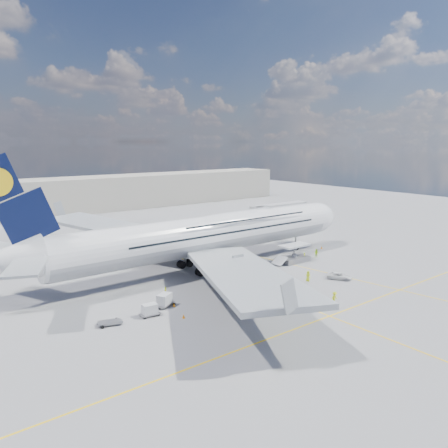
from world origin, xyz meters
TOP-DOWN VIEW (x-y plane):
  - ground at (0.00, 0.00)m, footprint 300.00×300.00m
  - taxi_line_main at (0.00, 0.00)m, footprint 0.25×220.00m
  - taxi_line_cross at (0.00, -20.00)m, footprint 120.00×0.25m
  - taxi_line_diag at (14.00, 10.00)m, footprint 14.16×99.06m
  - airliner at (0.26, 10.00)m, footprint 77.26×79.15m
  - jet_bridge at (29.81, 20.94)m, footprint 18.80×12.10m
  - cargo_loader at (16.82, 2.89)m, footprint 8.53×3.20m
  - terminal at (0.00, 95.00)m, footprint 180.00×16.00m
  - tree_line at (40.00, 140.00)m, footprint 160.00×6.00m
  - dolly_row_a at (-25.99, -3.74)m, footprint 3.54×2.64m
  - dolly_row_b at (-20.20, -4.35)m, footprint 2.91×1.72m
  - dolly_row_c at (-3.28, -2.89)m, footprint 3.19×2.14m
  - dolly_back at (-16.66, -2.41)m, footprint 3.50×2.95m
  - dolly_nose_far at (2.96, -15.04)m, footprint 3.08×2.27m
  - dolly_nose_near at (3.69, -6.40)m, footprint 2.82×1.86m
  - baggage_tug at (-3.43, -8.15)m, footprint 3.32×2.45m
  - catering_truck_inner at (-2.12, 27.75)m, footprint 6.51×4.35m
  - catering_truck_outer at (-23.01, 39.53)m, footprint 7.81×3.61m
  - service_van at (14.96, -10.13)m, footprint 4.03×4.83m
  - crew_nose at (19.40, 2.22)m, footprint 0.73×0.61m
  - crew_loader at (23.24, 2.28)m, footprint 1.09×1.16m
  - crew_wing at (-14.42, 1.20)m, footprint 0.70×1.01m
  - crew_van at (9.55, -7.50)m, footprint 0.77×1.04m
  - crew_tug at (4.30, -17.44)m, footprint 1.31×0.79m
  - cone_nose at (30.33, 6.80)m, footprint 0.48×0.48m
  - cone_wing_left_inner at (-7.31, 30.93)m, footprint 0.38×0.38m
  - cone_wing_left_outer at (-18.40, 27.77)m, footprint 0.43×0.43m
  - cone_wing_right_inner at (-15.61, -3.37)m, footprint 0.41×0.41m
  - cone_wing_right_outer at (-16.82, -7.92)m, footprint 0.44×0.44m

SIDE VIEW (x-z plane):
  - ground at x=0.00m, z-range 0.00..0.00m
  - taxi_line_main at x=0.00m, z-range 0.00..0.01m
  - taxi_line_cross at x=0.00m, z-range 0.00..0.01m
  - taxi_line_diag at x=14.00m, z-range 0.00..0.01m
  - cone_wing_left_inner at x=-7.31m, z-range -0.01..0.48m
  - cone_wing_right_inner at x=-15.61m, z-range -0.01..0.52m
  - cone_wing_left_outer at x=-18.40m, z-range -0.01..0.54m
  - cone_wing_right_outer at x=-16.82m, z-range -0.01..0.55m
  - cone_nose at x=30.33m, z-range -0.01..0.60m
  - dolly_nose_far at x=2.96m, z-range 0.11..0.51m
  - dolly_row_c at x=-3.28m, z-range 0.12..0.55m
  - dolly_row_a at x=-25.99m, z-range 0.13..0.59m
  - service_van at x=14.96m, z-range 0.00..1.23m
  - crew_wing at x=-14.42m, z-range 0.00..1.59m
  - baggage_tug at x=-3.43m, z-range -0.11..1.77m
  - crew_nose at x=19.40m, z-range 0.00..1.71m
  - dolly_nose_near at x=3.69m, z-range 0.06..1.71m
  - crew_loader at x=23.24m, z-range 0.00..1.89m
  - dolly_row_b at x=-20.20m, z-range 0.07..1.84m
  - crew_van at x=9.55m, z-range 0.00..1.93m
  - crew_tug at x=4.30m, z-range 0.00..1.97m
  - dolly_back at x=-16.66m, z-range 0.07..2.03m
  - cargo_loader at x=16.82m, z-range -0.59..3.09m
  - catering_truck_inner at x=-2.12m, z-range -0.10..3.49m
  - catering_truck_outer at x=-23.01m, z-range -0.16..4.36m
  - tree_line at x=40.00m, z-range 0.00..8.00m
  - terminal at x=0.00m, z-range 0.00..12.00m
  - jet_bridge at x=29.81m, z-range 2.60..11.10m
  - airliner at x=0.26m, z-range -4.98..18.72m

